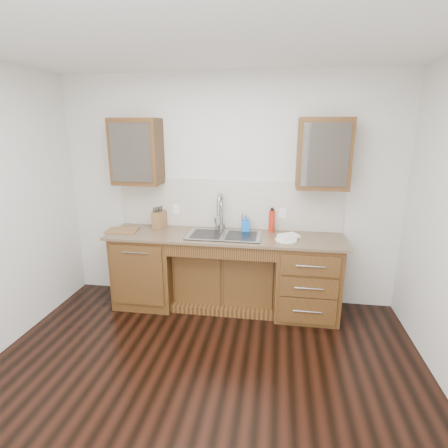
% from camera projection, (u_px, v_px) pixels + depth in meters
% --- Properties ---
extents(ground, '(4.00, 3.50, 0.10)m').
position_uv_depth(ground, '(198.00, 397.00, 2.89)').
color(ground, black).
extents(ceiling, '(4.00, 3.50, 0.10)m').
position_uv_depth(ceiling, '(189.00, 17.00, 2.13)').
color(ceiling, white).
rests_on(ceiling, wall_back).
extents(wall_back, '(4.00, 0.10, 2.70)m').
position_uv_depth(wall_back, '(229.00, 191.00, 4.22)').
color(wall_back, silver).
rests_on(wall_back, ground).
extents(base_cabinet_left, '(0.70, 0.62, 0.88)m').
position_uv_depth(base_cabinet_left, '(148.00, 268.00, 4.27)').
color(base_cabinet_left, '#593014').
rests_on(base_cabinet_left, ground).
extents(base_cabinet_center, '(1.20, 0.44, 0.70)m').
position_uv_depth(base_cabinet_center, '(226.00, 277.00, 4.23)').
color(base_cabinet_center, '#593014').
rests_on(base_cabinet_center, ground).
extents(base_cabinet_right, '(0.70, 0.62, 0.88)m').
position_uv_depth(base_cabinet_right, '(307.00, 278.00, 3.98)').
color(base_cabinet_right, '#593014').
rests_on(base_cabinet_right, ground).
extents(countertop, '(2.70, 0.65, 0.03)m').
position_uv_depth(countertop, '(224.00, 236.00, 3.99)').
color(countertop, '#84705B').
rests_on(countertop, base_cabinet_left).
extents(backsplash, '(2.70, 0.02, 0.59)m').
position_uv_depth(backsplash, '(228.00, 204.00, 4.20)').
color(backsplash, beige).
rests_on(backsplash, wall_back).
extents(sink, '(0.84, 0.46, 0.19)m').
position_uv_depth(sink, '(224.00, 243.00, 3.99)').
color(sink, '#9E9EA5').
rests_on(sink, countertop).
extents(faucet, '(0.04, 0.04, 0.40)m').
position_uv_depth(faucet, '(221.00, 214.00, 4.14)').
color(faucet, '#999993').
rests_on(faucet, countertop).
extents(filter_tap, '(0.02, 0.02, 0.24)m').
position_uv_depth(filter_tap, '(242.00, 221.00, 4.14)').
color(filter_tap, '#999993').
rests_on(filter_tap, countertop).
extents(upper_cabinet_left, '(0.55, 0.34, 0.75)m').
position_uv_depth(upper_cabinet_left, '(137.00, 152.00, 4.04)').
color(upper_cabinet_left, '#593014').
rests_on(upper_cabinet_left, wall_back).
extents(upper_cabinet_right, '(0.55, 0.34, 0.75)m').
position_uv_depth(upper_cabinet_right, '(324.00, 154.00, 3.73)').
color(upper_cabinet_right, '#593014').
rests_on(upper_cabinet_right, wall_back).
extents(outlet_left, '(0.08, 0.01, 0.12)m').
position_uv_depth(outlet_left, '(176.00, 209.00, 4.31)').
color(outlet_left, white).
rests_on(outlet_left, backsplash).
extents(outlet_right, '(0.08, 0.01, 0.12)m').
position_uv_depth(outlet_right, '(283.00, 213.00, 4.12)').
color(outlet_right, white).
rests_on(outlet_right, backsplash).
extents(soap_bottle, '(0.09, 0.09, 0.20)m').
position_uv_depth(soap_bottle, '(246.00, 224.00, 4.09)').
color(soap_bottle, blue).
rests_on(soap_bottle, countertop).
extents(water_bottle, '(0.08, 0.08, 0.26)m').
position_uv_depth(water_bottle, '(272.00, 221.00, 4.07)').
color(water_bottle, red).
rests_on(water_bottle, countertop).
extents(plate, '(0.30, 0.30, 0.01)m').
position_uv_depth(plate, '(286.00, 240.00, 3.79)').
color(plate, silver).
rests_on(plate, countertop).
extents(dish_towel, '(0.26, 0.24, 0.03)m').
position_uv_depth(dish_towel, '(288.00, 236.00, 3.85)').
color(dish_towel, white).
rests_on(dish_towel, plate).
extents(knife_block, '(0.14, 0.20, 0.21)m').
position_uv_depth(knife_block, '(159.00, 219.00, 4.26)').
color(knife_block, brown).
rests_on(knife_block, countertop).
extents(cutting_board, '(0.38, 0.29, 0.02)m').
position_uv_depth(cutting_board, '(122.00, 230.00, 4.14)').
color(cutting_board, '#9A4F25').
rests_on(cutting_board, countertop).
extents(cup_left_a, '(0.13, 0.13, 0.10)m').
position_uv_depth(cup_left_a, '(131.00, 156.00, 4.06)').
color(cup_left_a, white).
rests_on(cup_left_a, upper_cabinet_left).
extents(cup_left_b, '(0.12, 0.12, 0.10)m').
position_uv_depth(cup_left_b, '(142.00, 156.00, 4.05)').
color(cup_left_b, white).
rests_on(cup_left_b, upper_cabinet_left).
extents(cup_right_a, '(0.13, 0.13, 0.09)m').
position_uv_depth(cup_right_a, '(316.00, 159.00, 3.75)').
color(cup_right_a, white).
rests_on(cup_right_a, upper_cabinet_right).
extents(cup_right_b, '(0.13, 0.13, 0.10)m').
position_uv_depth(cup_right_b, '(335.00, 159.00, 3.72)').
color(cup_right_b, white).
rests_on(cup_right_b, upper_cabinet_right).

